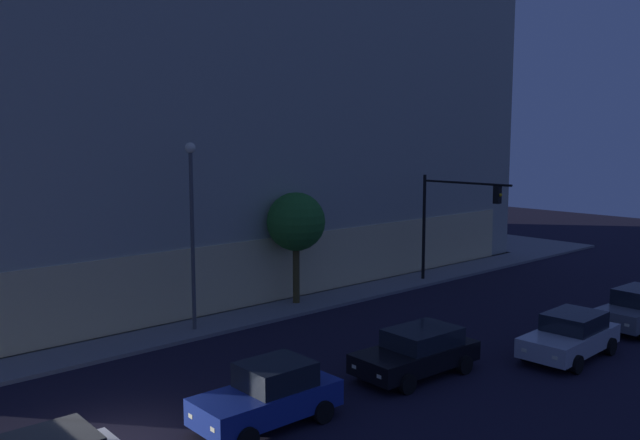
# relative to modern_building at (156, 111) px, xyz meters

# --- Properties ---
(modern_building) EXTENTS (38.81, 26.73, 19.44)m
(modern_building) POSITION_rel_modern_building_xyz_m (0.00, 0.00, 0.00)
(modern_building) COLOR #4C4C51
(modern_building) RESTS_ON ground
(traffic_light_far_corner) EXTENTS (0.41, 5.44, 5.83)m
(traffic_light_far_corner) POSITION_rel_modern_building_xyz_m (8.37, -16.51, -5.48)
(traffic_light_far_corner) COLOR black
(traffic_light_far_corner) RESTS_ON sidewalk_corner
(street_lamp_sidewalk) EXTENTS (0.44, 0.44, 7.70)m
(street_lamp_sidewalk) POSITION_rel_modern_building_xyz_m (-6.45, -14.71, -4.65)
(street_lamp_sidewalk) COLOR #505050
(street_lamp_sidewalk) RESTS_ON sidewalk_corner
(sidewalk_tree) EXTENTS (2.79, 2.79, 5.32)m
(sidewalk_tree) POSITION_rel_modern_building_xyz_m (-0.47, -14.13, -5.61)
(sidewalk_tree) COLOR #4E421E
(sidewalk_tree) RESTS_ON sidewalk_corner
(car_blue) EXTENTS (4.26, 2.10, 1.77)m
(car_blue) POSITION_rel_modern_building_xyz_m (-9.61, -23.87, -8.78)
(car_blue) COLOR navy
(car_blue) RESTS_ON ground
(car_black) EXTENTS (4.65, 2.34, 1.58)m
(car_black) POSITION_rel_modern_building_xyz_m (-3.41, -24.09, -8.83)
(car_black) COLOR black
(car_black) RESTS_ON ground
(car_silver) EXTENTS (4.61, 2.28, 1.63)m
(car_silver) POSITION_rel_modern_building_xyz_m (2.20, -26.67, -8.82)
(car_silver) COLOR #B7BABF
(car_silver) RESTS_ON ground
(car_grey) EXTENTS (4.21, 2.19, 1.72)m
(car_grey) POSITION_rel_modern_building_xyz_m (7.72, -26.80, -8.78)
(car_grey) COLOR slate
(car_grey) RESTS_ON ground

